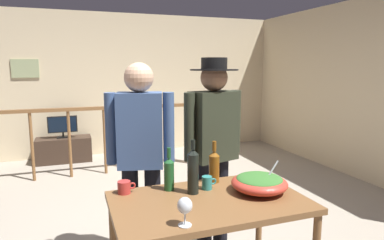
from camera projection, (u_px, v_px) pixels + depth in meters
name	position (u px, v px, depth m)	size (l,w,h in m)	color
ground_plane	(164.00, 230.00, 3.40)	(8.71, 8.71, 0.00)	#9E9384
back_wall	(117.00, 84.00, 6.31)	(6.27, 0.10, 2.58)	beige
side_wall_right	(344.00, 89.00, 5.18)	(0.10, 5.02, 2.58)	beige
framed_picture	(25.00, 68.00, 5.70)	(0.43, 0.03, 0.31)	#9DAA7A
stair_railing	(105.00, 130.00, 5.12)	(4.12, 0.10, 1.09)	brown
tv_console	(64.00, 150.00, 5.83)	(0.90, 0.40, 0.42)	#38281E
flat_screen_tv	(63.00, 125.00, 5.73)	(0.48, 0.12, 0.38)	black
serving_table	(209.00, 211.00, 2.22)	(1.26, 0.76, 0.77)	brown
salad_bowl	(259.00, 182.00, 2.34)	(0.39, 0.39, 0.21)	#CC3D2D
wine_glass	(185.00, 207.00, 1.83)	(0.08, 0.08, 0.16)	silver
wine_bottle_dark	(193.00, 171.00, 2.29)	(0.08, 0.08, 0.37)	black
wine_bottle_green	(169.00, 173.00, 2.36)	(0.07, 0.07, 0.30)	#1E5628
wine_bottle_amber	(214.00, 166.00, 2.52)	(0.08, 0.08, 0.31)	brown
mug_teal	(207.00, 183.00, 2.39)	(0.11, 0.07, 0.09)	teal
mug_red	(124.00, 187.00, 2.31)	(0.12, 0.09, 0.09)	#B7332D
person_standing_left	(141.00, 149.00, 2.70)	(0.53, 0.30, 1.66)	black
person_standing_right	(213.00, 138.00, 2.90)	(0.57, 0.40, 1.70)	black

